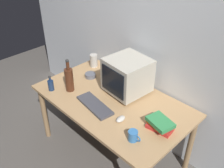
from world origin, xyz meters
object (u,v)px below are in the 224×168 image
cd_spindle (90,75)px  keyboard (95,105)px  crt_monitor (127,76)px  bottle_short (51,85)px  book_stack (160,124)px  computer_mouse (121,119)px  mug (133,136)px  metal_canister (94,61)px  bottle_tall (69,79)px

cd_spindle → keyboard: bearing=-35.9°
crt_monitor → bottle_short: crt_monitor is taller
book_stack → cd_spindle: (-1.04, 0.12, -0.03)m
keyboard → book_stack: (0.61, 0.19, 0.04)m
crt_monitor → computer_mouse: bearing=-54.3°
mug → metal_canister: bearing=153.3°
computer_mouse → metal_canister: bearing=147.3°
crt_monitor → cd_spindle: crt_monitor is taller
crt_monitor → computer_mouse: (0.26, -0.36, -0.17)m
computer_mouse → bottle_tall: bottle_tall is taller
bottle_short → metal_canister: bearing=96.1°
cd_spindle → metal_canister: metal_canister is taller
bottle_tall → book_stack: bearing=11.0°
keyboard → cd_spindle: (-0.43, 0.31, 0.01)m
bottle_short → mug: size_ratio=1.41×
mug → book_stack: bearing=74.5°
computer_mouse → bottle_short: bottle_short is taller
computer_mouse → bottle_tall: bearing=177.7°
keyboard → mug: mug is taller
crt_monitor → mug: bearing=-43.0°
computer_mouse → mug: 0.25m
computer_mouse → bottle_tall: (-0.69, -0.03, 0.12)m
mug → cd_spindle: (-0.97, 0.38, -0.02)m
cd_spindle → metal_canister: (-0.16, 0.19, 0.05)m
metal_canister → keyboard: bearing=-40.5°
mug → cd_spindle: 1.04m
metal_canister → computer_mouse: bearing=-27.7°
keyboard → bottle_short: bearing=-157.4°
bottle_tall → mug: size_ratio=3.00×
book_stack → cd_spindle: size_ratio=2.04×
book_stack → metal_canister: metal_canister is taller
bottle_tall → mug: bottle_tall is taller
keyboard → computer_mouse: bearing=13.1°
computer_mouse → cd_spindle: size_ratio=0.83×
keyboard → cd_spindle: size_ratio=3.50×
crt_monitor → book_stack: (0.56, -0.20, -0.14)m
bottle_short → book_stack: bottle_short is taller
keyboard → bottle_tall: bottle_tall is taller
cd_spindle → metal_canister: bearing=130.0°
crt_monitor → cd_spindle: (-0.48, -0.08, -0.17)m
crt_monitor → keyboard: crt_monitor is taller
bottle_short → bottle_tall: bearing=44.5°
bottle_short → book_stack: (1.13, 0.33, -0.01)m
crt_monitor → bottle_short: (-0.57, -0.53, -0.13)m
bottle_tall → mug: (0.92, -0.06, -0.09)m
bottle_tall → book_stack: size_ratio=1.47×
bottle_short → book_stack: 1.18m
bottle_short → keyboard: bearing=15.1°
keyboard → crt_monitor: bearing=90.2°
bottle_tall → metal_canister: bottle_tall is taller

